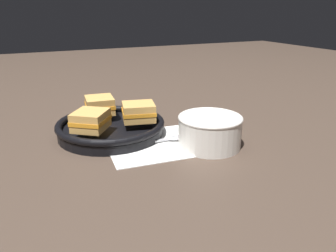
{
  "coord_description": "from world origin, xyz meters",
  "views": [
    {
      "loc": [
        -0.32,
        -0.71,
        0.33
      ],
      "look_at": [
        0.01,
        -0.0,
        0.04
      ],
      "focal_mm": 35.0,
      "sensor_mm": 36.0,
      "label": 1
    }
  ],
  "objects_px": {
    "spoon": "(169,139)",
    "sandwich_near_right": "(91,120)",
    "soup_bowl": "(210,129)",
    "skillet": "(111,127)",
    "sandwich_far_left": "(139,112)",
    "sandwich_near_left": "(100,105)"
  },
  "relations": [
    {
      "from": "skillet",
      "to": "sandwich_far_left",
      "type": "relative_size",
      "value": 2.87
    },
    {
      "from": "soup_bowl",
      "to": "sandwich_near_left",
      "type": "bearing_deg",
      "value": 129.83
    },
    {
      "from": "soup_bowl",
      "to": "sandwich_near_right",
      "type": "height_order",
      "value": "sandwich_near_right"
    },
    {
      "from": "sandwich_near_right",
      "to": "sandwich_far_left",
      "type": "height_order",
      "value": "same"
    },
    {
      "from": "sandwich_near_right",
      "to": "spoon",
      "type": "bearing_deg",
      "value": -19.63
    },
    {
      "from": "spoon",
      "to": "sandwich_far_left",
      "type": "relative_size",
      "value": 1.61
    },
    {
      "from": "spoon",
      "to": "skillet",
      "type": "height_order",
      "value": "skillet"
    },
    {
      "from": "skillet",
      "to": "sandwich_near_left",
      "type": "distance_m",
      "value": 0.09
    },
    {
      "from": "sandwich_near_left",
      "to": "sandwich_near_right",
      "type": "relative_size",
      "value": 0.81
    },
    {
      "from": "soup_bowl",
      "to": "skillet",
      "type": "distance_m",
      "value": 0.27
    },
    {
      "from": "sandwich_near_left",
      "to": "sandwich_near_right",
      "type": "distance_m",
      "value": 0.13
    },
    {
      "from": "sandwich_near_left",
      "to": "sandwich_far_left",
      "type": "relative_size",
      "value": 0.92
    },
    {
      "from": "soup_bowl",
      "to": "sandwich_near_left",
      "type": "distance_m",
      "value": 0.33
    },
    {
      "from": "sandwich_far_left",
      "to": "soup_bowl",
      "type": "bearing_deg",
      "value": -48.09
    },
    {
      "from": "soup_bowl",
      "to": "sandwich_far_left",
      "type": "relative_size",
      "value": 1.56
    },
    {
      "from": "spoon",
      "to": "sandwich_near_right",
      "type": "distance_m",
      "value": 0.2
    },
    {
      "from": "sandwich_near_left",
      "to": "sandwich_far_left",
      "type": "height_order",
      "value": "same"
    },
    {
      "from": "spoon",
      "to": "skillet",
      "type": "relative_size",
      "value": 0.56
    },
    {
      "from": "spoon",
      "to": "sandwich_near_right",
      "type": "height_order",
      "value": "sandwich_near_right"
    },
    {
      "from": "soup_bowl",
      "to": "sandwich_far_left",
      "type": "height_order",
      "value": "sandwich_far_left"
    },
    {
      "from": "soup_bowl",
      "to": "sandwich_near_right",
      "type": "relative_size",
      "value": 1.38
    },
    {
      "from": "spoon",
      "to": "sandwich_far_left",
      "type": "bearing_deg",
      "value": 124.19
    }
  ]
}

